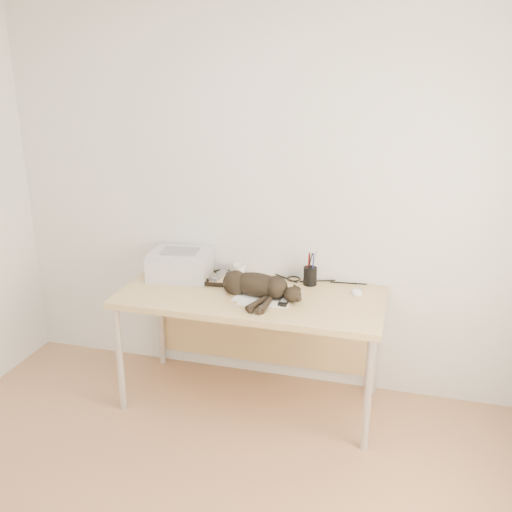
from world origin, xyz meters
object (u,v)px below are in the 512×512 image
(mug, at_px, (240,270))
(printer, at_px, (181,264))
(pen_cup, at_px, (310,276))
(mouse, at_px, (357,291))
(desk, at_px, (255,309))
(cat, at_px, (254,286))

(mug, bearing_deg, printer, -163.29)
(printer, relative_size, pen_cup, 1.93)
(mug, height_order, mouse, mug)
(printer, relative_size, mug, 4.71)
(desk, height_order, pen_cup, pen_cup)
(cat, relative_size, pen_cup, 3.10)
(pen_cup, bearing_deg, mouse, -12.92)
(desk, distance_m, printer, 0.57)
(printer, height_order, pen_cup, pen_cup)
(desk, bearing_deg, mug, 128.74)
(pen_cup, distance_m, mouse, 0.31)
(desk, xyz_separation_m, mug, (-0.16, 0.19, 0.17))
(pen_cup, xyz_separation_m, mouse, (0.30, -0.07, -0.04))
(desk, bearing_deg, mouse, 9.11)
(mug, bearing_deg, cat, -59.07)
(printer, xyz_separation_m, cat, (0.55, -0.19, -0.02))
(mug, relative_size, mouse, 0.79)
(desk, distance_m, pen_cup, 0.41)
(printer, xyz_separation_m, pen_cup, (0.84, 0.08, -0.03))
(cat, relative_size, mouse, 6.00)
(printer, bearing_deg, cat, -19.20)
(mug, bearing_deg, desk, -51.26)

